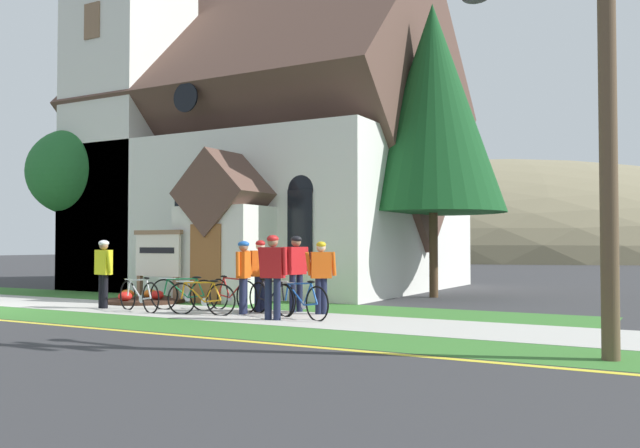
{
  "coord_description": "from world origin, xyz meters",
  "views": [
    {
      "loc": [
        15.12,
        -10.34,
        1.56
      ],
      "look_at": [
        7.1,
        4.13,
        2.07
      ],
      "focal_mm": 37.48,
      "sensor_mm": 36.0,
      "label": 1
    }
  ],
  "objects_px": {
    "cyclist_in_yellow_jersey": "(296,267)",
    "cyclist_in_blue_jersey": "(243,272)",
    "bicycle_blue": "(232,294)",
    "roadside_conifer": "(433,108)",
    "bicycle_orange": "(184,294)",
    "church_sign": "(158,256)",
    "bicycle_silver": "(301,301)",
    "cyclist_in_red_jersey": "(321,272)",
    "cyclist_in_white_jersey": "(260,270)",
    "bicycle_red": "(139,295)",
    "cyclist_in_green_jersey": "(273,270)",
    "yard_deciduous_tree": "(74,173)",
    "bicycle_black": "(201,298)",
    "cyclist_in_orange_jersey": "(103,268)",
    "utility_pole": "(598,48)",
    "bicycle_yellow": "(271,298)"
  },
  "relations": [
    {
      "from": "cyclist_in_yellow_jersey",
      "to": "cyclist_in_white_jersey",
      "type": "xyz_separation_m",
      "value": [
        -0.78,
        -0.32,
        -0.07
      ]
    },
    {
      "from": "bicycle_blue",
      "to": "bicycle_black",
      "type": "relative_size",
      "value": 1.04
    },
    {
      "from": "bicycle_black",
      "to": "cyclist_in_red_jersey",
      "type": "relative_size",
      "value": 1.04
    },
    {
      "from": "bicycle_orange",
      "to": "cyclist_in_yellow_jersey",
      "type": "distance_m",
      "value": 2.8
    },
    {
      "from": "bicycle_silver",
      "to": "bicycle_red",
      "type": "relative_size",
      "value": 1.0
    },
    {
      "from": "bicycle_red",
      "to": "church_sign",
      "type": "bearing_deg",
      "value": 124.12
    },
    {
      "from": "bicycle_blue",
      "to": "cyclist_in_orange_jersey",
      "type": "relative_size",
      "value": 1.06
    },
    {
      "from": "bicycle_orange",
      "to": "yard_deciduous_tree",
      "type": "relative_size",
      "value": 0.32
    },
    {
      "from": "cyclist_in_white_jersey",
      "to": "cyclist_in_red_jersey",
      "type": "relative_size",
      "value": 1.02
    },
    {
      "from": "bicycle_black",
      "to": "cyclist_in_blue_jersey",
      "type": "bearing_deg",
      "value": 37.32
    },
    {
      "from": "bicycle_black",
      "to": "cyclist_in_yellow_jersey",
      "type": "distance_m",
      "value": 2.26
    },
    {
      "from": "bicycle_red",
      "to": "roadside_conifer",
      "type": "distance_m",
      "value": 10.1
    },
    {
      "from": "bicycle_red",
      "to": "utility_pole",
      "type": "distance_m",
      "value": 11.02
    },
    {
      "from": "church_sign",
      "to": "bicycle_silver",
      "type": "distance_m",
      "value": 5.98
    },
    {
      "from": "cyclist_in_orange_jersey",
      "to": "roadside_conifer",
      "type": "distance_m",
      "value": 10.39
    },
    {
      "from": "bicycle_red",
      "to": "cyclist_in_white_jersey",
      "type": "distance_m",
      "value": 2.89
    },
    {
      "from": "bicycle_black",
      "to": "cyclist_in_blue_jersey",
      "type": "xyz_separation_m",
      "value": [
        0.74,
        0.56,
        0.58
      ]
    },
    {
      "from": "roadside_conifer",
      "to": "cyclist_in_red_jersey",
      "type": "bearing_deg",
      "value": -95.69
    },
    {
      "from": "bicycle_blue",
      "to": "cyclist_in_white_jersey",
      "type": "height_order",
      "value": "cyclist_in_white_jersey"
    },
    {
      "from": "cyclist_in_white_jersey",
      "to": "bicycle_silver",
      "type": "bearing_deg",
      "value": -26.44
    },
    {
      "from": "bicycle_silver",
      "to": "cyclist_in_green_jersey",
      "type": "distance_m",
      "value": 0.92
    },
    {
      "from": "bicycle_silver",
      "to": "cyclist_in_orange_jersey",
      "type": "xyz_separation_m",
      "value": [
        -5.34,
        -0.42,
        0.6
      ]
    },
    {
      "from": "cyclist_in_orange_jersey",
      "to": "cyclist_in_blue_jersey",
      "type": "xyz_separation_m",
      "value": [
        3.77,
        0.55,
        -0.02
      ]
    },
    {
      "from": "church_sign",
      "to": "roadside_conifer",
      "type": "distance_m",
      "value": 9.06
    },
    {
      "from": "bicycle_orange",
      "to": "cyclist_in_yellow_jersey",
      "type": "bearing_deg",
      "value": 18.24
    },
    {
      "from": "cyclist_in_white_jersey",
      "to": "cyclist_in_blue_jersey",
      "type": "bearing_deg",
      "value": -91.63
    },
    {
      "from": "bicycle_yellow",
      "to": "cyclist_in_blue_jersey",
      "type": "height_order",
      "value": "cyclist_in_blue_jersey"
    },
    {
      "from": "cyclist_in_orange_jersey",
      "to": "cyclist_in_blue_jersey",
      "type": "height_order",
      "value": "cyclist_in_orange_jersey"
    },
    {
      "from": "bicycle_red",
      "to": "cyclist_in_red_jersey",
      "type": "height_order",
      "value": "cyclist_in_red_jersey"
    },
    {
      "from": "yard_deciduous_tree",
      "to": "roadside_conifer",
      "type": "bearing_deg",
      "value": 12.14
    },
    {
      "from": "church_sign",
      "to": "bicycle_red",
      "type": "height_order",
      "value": "church_sign"
    },
    {
      "from": "cyclist_in_yellow_jersey",
      "to": "cyclist_in_blue_jersey",
      "type": "height_order",
      "value": "cyclist_in_yellow_jersey"
    },
    {
      "from": "bicycle_orange",
      "to": "utility_pole",
      "type": "xyz_separation_m",
      "value": [
        9.46,
        -2.51,
        3.88
      ]
    },
    {
      "from": "bicycle_black",
      "to": "cyclist_in_green_jersey",
      "type": "xyz_separation_m",
      "value": [
        1.94,
        -0.09,
        0.67
      ]
    },
    {
      "from": "cyclist_in_orange_jersey",
      "to": "yard_deciduous_tree",
      "type": "relative_size",
      "value": 0.3
    },
    {
      "from": "bicycle_black",
      "to": "cyclist_in_green_jersey",
      "type": "relative_size",
      "value": 0.97
    },
    {
      "from": "bicycle_orange",
      "to": "roadside_conifer",
      "type": "relative_size",
      "value": 0.2
    },
    {
      "from": "bicycle_silver",
      "to": "bicycle_yellow",
      "type": "height_order",
      "value": "bicycle_silver"
    },
    {
      "from": "bicycle_red",
      "to": "cyclist_in_blue_jersey",
      "type": "distance_m",
      "value": 2.65
    },
    {
      "from": "bicycle_black",
      "to": "cyclist_in_red_jersey",
      "type": "height_order",
      "value": "cyclist_in_red_jersey"
    },
    {
      "from": "cyclist_in_blue_jersey",
      "to": "bicycle_orange",
      "type": "bearing_deg",
      "value": 176.6
    },
    {
      "from": "bicycle_orange",
      "to": "bicycle_silver",
      "type": "distance_m",
      "value": 3.38
    },
    {
      "from": "bicycle_orange",
      "to": "cyclist_in_orange_jersey",
      "type": "bearing_deg",
      "value": -161.52
    },
    {
      "from": "church_sign",
      "to": "cyclist_in_green_jersey",
      "type": "height_order",
      "value": "church_sign"
    },
    {
      "from": "bicycle_yellow",
      "to": "church_sign",
      "type": "bearing_deg",
      "value": 163.0
    },
    {
      "from": "bicycle_black",
      "to": "utility_pole",
      "type": "distance_m",
      "value": 9.44
    },
    {
      "from": "church_sign",
      "to": "cyclist_in_red_jersey",
      "type": "height_order",
      "value": "church_sign"
    },
    {
      "from": "bicycle_blue",
      "to": "roadside_conifer",
      "type": "height_order",
      "value": "roadside_conifer"
    },
    {
      "from": "cyclist_in_green_jersey",
      "to": "cyclist_in_blue_jersey",
      "type": "xyz_separation_m",
      "value": [
        -1.2,
        0.65,
        -0.09
      ]
    },
    {
      "from": "bicycle_silver",
      "to": "bicycle_yellow",
      "type": "distance_m",
      "value": 1.08
    }
  ]
}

